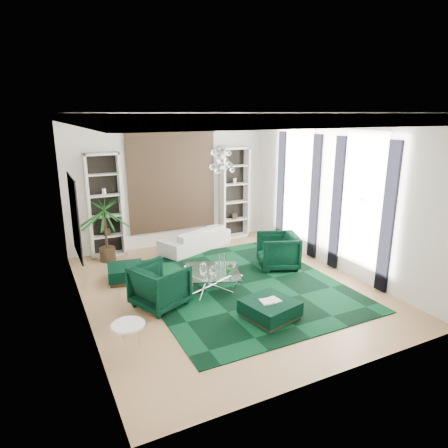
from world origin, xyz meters
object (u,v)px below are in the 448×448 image
coffee_table (212,280)px  armchair_left (160,286)px  side_table (129,339)px  ottoman_side (126,273)px  ottoman_front (270,310)px  armchair_right (278,251)px  sofa (195,239)px  palm (105,220)px

coffee_table → armchair_left: bearing=-167.4°
armchair_left → coffee_table: armchair_left is taller
side_table → ottoman_side: bearing=78.0°
armchair_left → ottoman_front: size_ratio=1.08×
armchair_left → armchair_right: (3.29, 0.69, -0.00)m
armchair_right → coffee_table: bearing=-58.3°
sofa → armchair_right: size_ratio=2.24×
armchair_left → palm: (-0.47, 3.08, 0.68)m
ottoman_front → armchair_left: bearing=140.1°
armchair_right → ottoman_front: 2.65m
side_table → coffee_table: bearing=36.5°
sofa → ottoman_front: sofa is taller
palm → ottoman_side: bearing=-84.7°
sofa → armchair_left: 3.52m
armchair_left → armchair_right: bearing=-102.4°
sofa → palm: size_ratio=0.96×
armchair_right → ottoman_side: 3.75m
armchair_left → ottoman_front: 2.24m
coffee_table → ottoman_side: bearing=141.2°
armchair_right → side_table: armchair_right is taller
armchair_right → side_table: (-4.26, -2.07, -0.18)m
sofa → ottoman_front: (-0.26, -4.35, -0.14)m
armchair_left → ottoman_side: (-0.34, 1.59, -0.26)m
armchair_left → armchair_right: 3.36m
armchair_right → coffee_table: 2.05m
ottoman_front → palm: bearing=115.8°
ottoman_side → side_table: (-0.63, -2.98, 0.08)m
ottoman_side → palm: (-0.14, 1.48, 0.94)m
coffee_table → ottoman_front: size_ratio=1.35×
sofa → ottoman_side: (-2.30, -1.33, -0.14)m
ottoman_side → palm: 1.76m
armchair_left → side_table: armchair_left is taller
armchair_right → palm: palm is taller
armchair_right → side_table: size_ratio=1.79×
ottoman_side → side_table: 3.04m
ottoman_front → side_table: (-2.67, 0.04, 0.08)m
armchair_right → ottoman_side: armchair_right is taller
palm → armchair_left: bearing=-81.3°
sofa → ottoman_side: size_ratio=2.67×
armchair_right → sofa: bearing=-128.8°
side_table → palm: bearing=83.7°
sofa → ottoman_side: 2.66m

